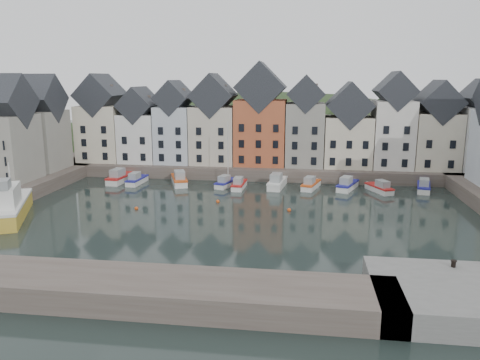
% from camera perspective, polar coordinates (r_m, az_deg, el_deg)
% --- Properties ---
extents(ground, '(260.00, 260.00, 0.00)m').
position_cam_1_polar(ground, '(57.09, -0.22, -4.97)').
color(ground, black).
rests_on(ground, ground).
extents(far_quay, '(90.00, 16.00, 2.00)m').
position_cam_1_polar(far_quay, '(85.82, 2.58, 1.58)').
color(far_quay, '#4E433C').
rests_on(far_quay, ground).
extents(near_wall, '(50.00, 6.00, 2.00)m').
position_cam_1_polar(near_wall, '(39.84, -19.67, -12.05)').
color(near_wall, '#4E433C').
rests_on(near_wall, ground).
extents(hillside, '(153.60, 70.40, 64.00)m').
position_cam_1_polar(hillside, '(115.63, 3.69, -5.30)').
color(hillside, '#21351A').
rests_on(hillside, ground).
extents(far_terrace, '(72.37, 8.16, 17.78)m').
position_cam_1_polar(far_terrace, '(82.49, 4.74, 6.64)').
color(far_terrace, beige).
rests_on(far_terrace, far_quay).
extents(left_terrace, '(7.65, 17.00, 15.69)m').
position_cam_1_polar(left_terrace, '(80.76, -25.06, 5.41)').
color(left_terrace, gray).
rests_on(left_terrace, left_quay).
extents(mooring_buoys, '(20.50, 5.50, 0.50)m').
position_cam_1_polar(mooring_buoys, '(62.73, -3.16, -3.25)').
color(mooring_buoys, '#C84A17').
rests_on(mooring_buoys, ground).
extents(boat_a, '(2.74, 7.08, 2.66)m').
position_cam_1_polar(boat_a, '(80.14, -14.41, 0.28)').
color(boat_a, silver).
rests_on(boat_a, ground).
extents(boat_b, '(2.10, 5.84, 2.21)m').
position_cam_1_polar(boat_b, '(78.38, -12.50, 0.01)').
color(boat_b, silver).
rests_on(boat_b, ground).
extents(boat_c, '(4.36, 7.11, 2.61)m').
position_cam_1_polar(boat_c, '(76.81, -7.41, 0.05)').
color(boat_c, silver).
rests_on(boat_c, ground).
extents(boat_d, '(3.30, 5.76, 10.51)m').
position_cam_1_polar(boat_d, '(74.64, -1.71, -0.29)').
color(boat_d, silver).
rests_on(boat_d, ground).
extents(boat_e, '(1.92, 5.59, 2.12)m').
position_cam_1_polar(boat_e, '(73.29, -0.12, -0.56)').
color(boat_e, silver).
rests_on(boat_e, ground).
extents(boat_f, '(2.98, 7.10, 2.64)m').
position_cam_1_polar(boat_f, '(74.15, 4.54, -0.33)').
color(boat_f, silver).
rests_on(boat_f, ground).
extents(boat_g, '(3.32, 6.05, 2.22)m').
position_cam_1_polar(boat_g, '(74.01, 8.61, -0.55)').
color(boat_g, silver).
rests_on(boat_g, ground).
extents(boat_h, '(4.04, 6.50, 2.39)m').
position_cam_1_polar(boat_h, '(74.47, 12.94, -0.61)').
color(boat_h, silver).
rests_on(boat_h, ground).
extents(boat_i, '(3.90, 5.79, 2.14)m').
position_cam_1_polar(boat_i, '(74.04, 16.68, -0.95)').
color(boat_i, silver).
rests_on(boat_i, ground).
extents(boat_j, '(3.14, 6.21, 2.28)m').
position_cam_1_polar(boat_j, '(76.95, 21.48, -0.77)').
color(boat_j, silver).
rests_on(boat_j, ground).
extents(large_vessel, '(8.81, 13.65, 6.94)m').
position_cam_1_polar(large_vessel, '(63.84, -26.40, -2.89)').
color(large_vessel, gold).
rests_on(large_vessel, ground).
extents(mooring_bollard, '(0.48, 0.48, 0.56)m').
position_cam_1_polar(mooring_bollard, '(42.07, 24.59, -9.22)').
color(mooring_bollard, black).
rests_on(mooring_bollard, near_quay).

